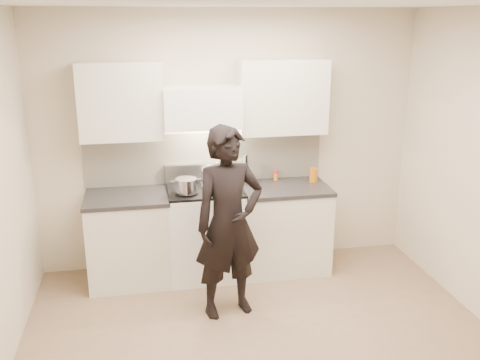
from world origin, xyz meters
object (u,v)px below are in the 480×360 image
Objects in this scene: stove at (206,231)px; counter_right at (283,227)px; person at (229,223)px; wok at (219,173)px; utensil_crock at (245,175)px.

stove is 1.04× the size of counter_right.
stove is at bearing -180.00° from counter_right.
counter_right is 0.53× the size of person.
stove reaches higher than counter_right.
stove is 2.14× the size of wok.
counter_right is 1.15m from person.
counter_right is 2.06× the size of wok.
stove is 0.89m from person.
wok is at bearing -173.47° from utensil_crock.
stove is at bearing -138.44° from wok.
person is (-0.05, -0.94, -0.19)m from wok.
person reaches higher than counter_right.
utensil_crock is 1.04m from person.
wok reaches higher than stove.
person is at bearing -109.14° from utensil_crock.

